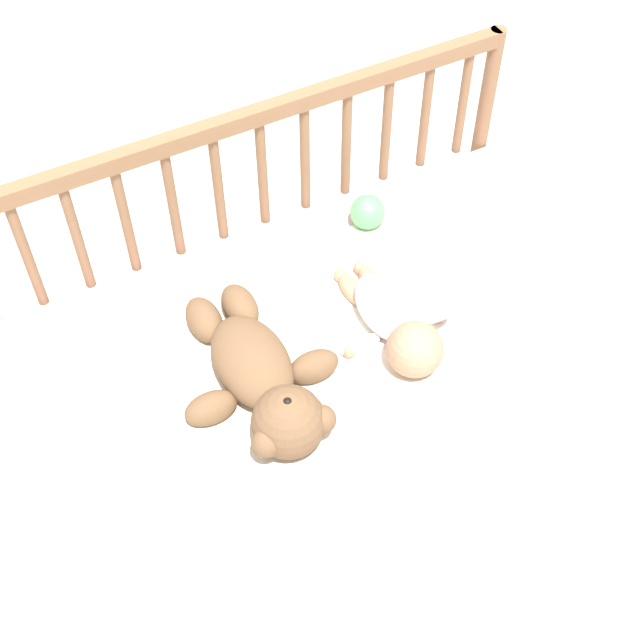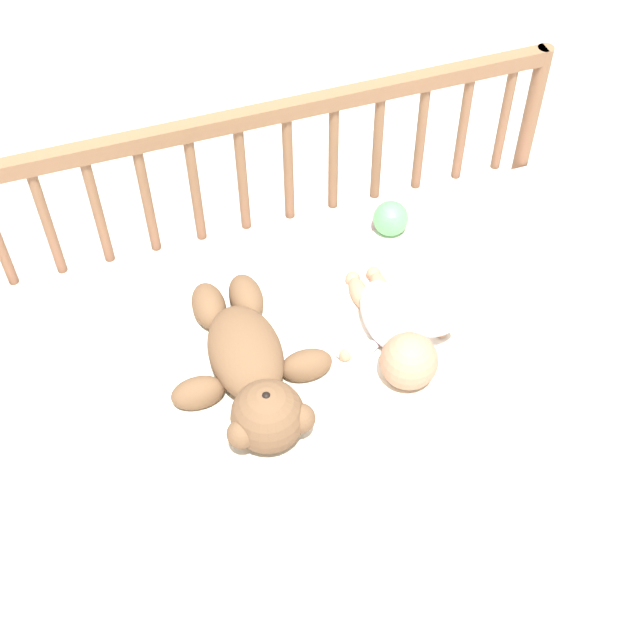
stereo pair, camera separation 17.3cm
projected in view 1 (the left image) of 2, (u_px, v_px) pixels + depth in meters
name	position (u px, v px, depth m)	size (l,w,h in m)	color
ground_plane	(318.00, 446.00, 2.11)	(12.00, 12.00, 0.00)	silver
crib_mattress	(318.00, 395.00, 1.95)	(1.30, 0.65, 0.42)	#EDB7C6
crib_rail	(241.00, 192.00, 1.90)	(1.30, 0.04, 0.73)	brown
blanket	(306.00, 353.00, 1.76)	(0.76, 0.53, 0.01)	silver
teddy_bear	(262.00, 379.00, 1.66)	(0.32, 0.44, 0.14)	brown
baby	(394.00, 323.00, 1.75)	(0.24, 0.33, 0.11)	white
toy_ball	(368.00, 212.00, 1.96)	(0.08, 0.08, 0.08)	#59BF66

